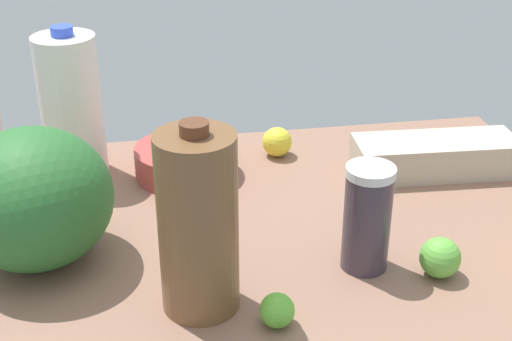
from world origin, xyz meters
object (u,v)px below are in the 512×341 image
(milk_jug, at_px, (71,106))
(shaker_bottle, at_px, (367,218))
(lemon_far_back, at_px, (277,142))
(lime_by_jug, at_px, (440,258))
(lime_near_front, at_px, (277,310))
(chocolate_milk_jug, at_px, (198,224))
(egg_carton, at_px, (435,156))
(watermelon, at_px, (33,198))
(mixing_bowl, at_px, (185,161))

(milk_jug, xyz_separation_m, shaker_bottle, (-0.46, 0.41, -0.05))
(lemon_far_back, bearing_deg, lime_by_jug, 109.39)
(shaker_bottle, relative_size, lime_near_front, 3.50)
(chocolate_milk_jug, relative_size, lemon_far_back, 4.70)
(lime_near_front, distance_m, lemon_far_back, 0.55)
(egg_carton, height_order, lime_by_jug, egg_carton)
(egg_carton, xyz_separation_m, lime_near_front, (0.40, 0.41, -0.01))
(watermelon, height_order, shaker_bottle, watermelon)
(shaker_bottle, height_order, chocolate_milk_jug, chocolate_milk_jug)
(mixing_bowl, height_order, lemon_far_back, lemon_far_back)
(shaker_bottle, bearing_deg, egg_carton, -129.24)
(lime_near_front, xyz_separation_m, lime_by_jug, (-0.27, -0.08, 0.01))
(lemon_far_back, bearing_deg, chocolate_milk_jug, 66.26)
(watermelon, height_order, lemon_far_back, watermelon)
(shaker_bottle, relative_size, lime_by_jug, 2.73)
(mixing_bowl, bearing_deg, lime_near_front, 100.27)
(mixing_bowl, xyz_separation_m, egg_carton, (-0.49, 0.07, 0.01))
(egg_carton, xyz_separation_m, lime_by_jug, (0.13, 0.34, -0.00))
(milk_jug, xyz_separation_m, lime_by_jug, (-0.57, 0.46, -0.11))
(watermelon, bearing_deg, lime_by_jug, 166.01)
(lime_by_jug, bearing_deg, egg_carton, -111.28)
(watermelon, bearing_deg, shaker_bottle, 167.97)
(shaker_bottle, xyz_separation_m, lime_near_front, (0.16, 0.12, -0.06))
(milk_jug, height_order, chocolate_milk_jug, milk_jug)
(shaker_bottle, bearing_deg, lime_by_jug, 157.23)
(milk_jug, relative_size, egg_carton, 0.92)
(watermelon, distance_m, milk_jug, 0.31)
(watermelon, height_order, chocolate_milk_jug, chocolate_milk_jug)
(lime_near_front, relative_size, lime_by_jug, 0.78)
(lime_near_front, relative_size, lemon_far_back, 0.81)
(mixing_bowl, xyz_separation_m, lime_near_front, (-0.09, 0.49, -0.00))
(milk_jug, bearing_deg, egg_carton, 170.06)
(lemon_far_back, height_order, lime_by_jug, lime_by_jug)
(milk_jug, height_order, lemon_far_back, milk_jug)
(chocolate_milk_jug, xyz_separation_m, lime_near_front, (-0.10, 0.07, -0.11))
(milk_jug, bearing_deg, shaker_bottle, 138.16)
(mixing_bowl, distance_m, egg_carton, 0.50)
(lime_by_jug, bearing_deg, lime_near_front, 15.45)
(shaker_bottle, distance_m, lemon_far_back, 0.43)
(milk_jug, bearing_deg, lime_near_front, 119.12)
(watermelon, distance_m, lime_by_jug, 0.64)
(watermelon, distance_m, lemon_far_back, 0.55)
(shaker_bottle, height_order, lemon_far_back, shaker_bottle)
(lime_near_front, height_order, lime_by_jug, lime_by_jug)
(chocolate_milk_jug, distance_m, egg_carton, 0.62)
(lemon_far_back, bearing_deg, milk_jug, 0.81)
(mixing_bowl, xyz_separation_m, shaker_bottle, (-0.25, 0.37, 0.06))
(watermelon, bearing_deg, lemon_far_back, -145.25)
(chocolate_milk_jug, bearing_deg, milk_jug, -67.11)
(milk_jug, relative_size, lime_by_jug, 4.64)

